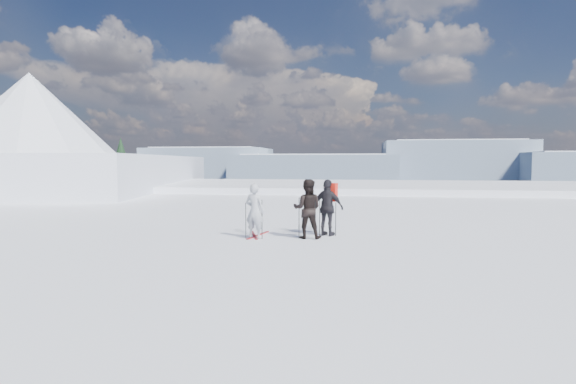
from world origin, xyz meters
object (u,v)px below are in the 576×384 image
Objects in this scene: skier_dark at (307,209)px; skier_pack at (328,208)px; skier_grey at (255,211)px; skis_loose at (256,235)px.

skier_dark reaches higher than skier_pack.
skier_pack reaches higher than skier_grey.
skier_dark reaches higher than skier_grey.
skier_dark is 1.02× the size of skier_pack.
skier_grey reaches higher than skis_loose.
skier_dark is at bearing -154.78° from skier_grey.
skier_grey is 2.49m from skier_pack.
skier_grey is 0.95× the size of skier_pack.
skier_pack is 2.60m from skis_loose.
skier_dark is (1.69, 0.27, 0.07)m from skier_grey.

